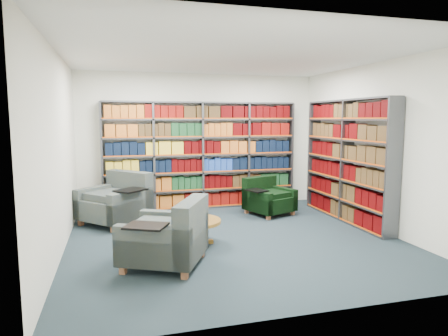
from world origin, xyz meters
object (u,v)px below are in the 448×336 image
object	(u,v)px
chair_teal_front	(171,239)
coffee_table	(193,225)
chair_teal_left	(118,203)
chair_green_right	(267,199)

from	to	relation	value
chair_teal_front	coffee_table	world-z (taller)	chair_teal_front
coffee_table	chair_teal_left	bearing A→B (deg)	122.52
chair_teal_left	chair_green_right	bearing A→B (deg)	-1.46
chair_teal_front	coffee_table	xyz separation A→B (m)	(0.44, 0.74, -0.04)
chair_teal_front	chair_teal_left	bearing A→B (deg)	104.45
chair_green_right	chair_teal_front	size ratio (longest dim) A/B	0.82
chair_teal_left	coffee_table	xyz separation A→B (m)	(1.06, -1.66, -0.06)
chair_teal_left	chair_green_right	size ratio (longest dim) A/B	1.34
chair_green_right	chair_teal_front	distance (m)	3.21
chair_teal_left	chair_teal_front	size ratio (longest dim) A/B	1.10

